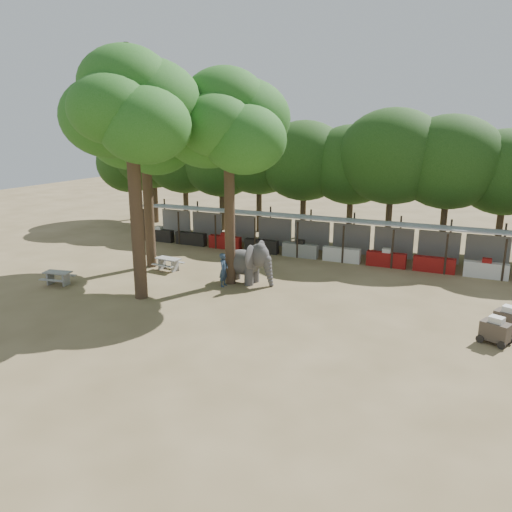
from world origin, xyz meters
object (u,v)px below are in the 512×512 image
at_px(elephant, 248,262).
at_px(picnic_table_far, 168,262).
at_px(handler, 224,270).
at_px(cart_front, 495,330).
at_px(yard_tree_center, 130,108).
at_px(yard_tree_left, 144,129).
at_px(picnic_table_near, 58,276).
at_px(yard_tree_back, 228,123).
at_px(cart_back, 509,320).

relative_size(elephant, picnic_table_far, 1.89).
height_order(handler, cart_front, handler).
relative_size(elephant, cart_front, 2.24).
bearing_deg(handler, yard_tree_center, 131.43).
distance_m(yard_tree_left, elephant, 9.94).
bearing_deg(picnic_table_near, yard_tree_center, -6.57).
distance_m(yard_tree_center, elephant, 9.94).
height_order(yard_tree_left, yard_tree_back, yard_tree_back).
height_order(picnic_table_near, cart_back, cart_back).
xyz_separation_m(yard_tree_left, yard_tree_back, (6.00, -1.00, 0.34)).
relative_size(yard_tree_left, elephant, 3.60).
distance_m(yard_tree_left, yard_tree_back, 6.09).
height_order(elephant, picnic_table_far, elephant).
bearing_deg(yard_tree_left, yard_tree_center, -59.04).
bearing_deg(yard_tree_back, cart_back, -5.78).
bearing_deg(elephant, handler, -127.04).
relative_size(yard_tree_center, yard_tree_back, 1.06).
xyz_separation_m(yard_tree_back, handler, (0.05, -0.83, -7.62)).
bearing_deg(yard_tree_center, yard_tree_back, 53.14).
relative_size(elephant, cart_back, 2.19).
height_order(yard_tree_back, elephant, yard_tree_back).
distance_m(yard_tree_left, yard_tree_center, 5.92).
relative_size(handler, picnic_table_near, 1.09).
relative_size(picnic_table_near, picnic_table_far, 1.04).
distance_m(yard_tree_back, picnic_table_near, 12.36).
bearing_deg(cart_front, yard_tree_left, -168.65).
distance_m(handler, cart_back, 13.81).
xyz_separation_m(yard_tree_back, picnic_table_near, (-8.30, -4.35, -8.06)).
bearing_deg(picnic_table_near, yard_tree_left, 56.41).
distance_m(picnic_table_near, cart_back, 22.35).
relative_size(yard_tree_left, yard_tree_center, 0.92).
xyz_separation_m(elephant, picnic_table_near, (-9.29, -4.62, -0.69)).
bearing_deg(yard_tree_back, yard_tree_left, 170.54).
height_order(elephant, cart_front, elephant).
relative_size(yard_tree_back, picnic_table_near, 6.77).
relative_size(yard_tree_back, handler, 6.19).
bearing_deg(elephant, yard_tree_left, 177.39).
height_order(yard_tree_center, handler, yard_tree_center).
bearing_deg(elephant, picnic_table_near, -150.20).
xyz_separation_m(yard_tree_center, cart_front, (16.34, 1.17, -8.65)).
distance_m(cart_front, cart_back, 1.52).
height_order(yard_tree_center, picnic_table_near, yard_tree_center).
bearing_deg(handler, picnic_table_far, 68.75).
relative_size(handler, picnic_table_far, 1.14).
relative_size(handler, cart_back, 1.32).
bearing_deg(cart_front, yard_tree_center, -153.35).
bearing_deg(cart_back, yard_tree_center, -149.84).
xyz_separation_m(elephant, cart_back, (12.87, -1.67, -0.59)).
distance_m(handler, picnic_table_near, 9.08).
xyz_separation_m(elephant, handler, (-0.93, -1.10, -0.25)).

